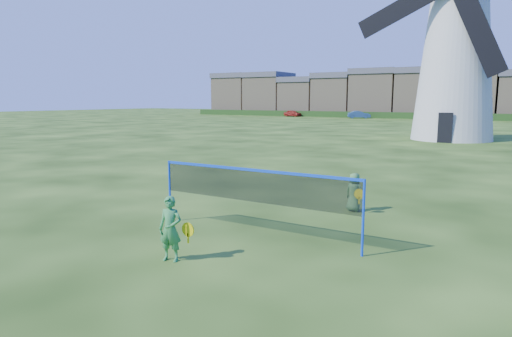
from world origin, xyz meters
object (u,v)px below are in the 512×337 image
at_px(player_girl, 171,229).
at_px(car_right, 359,115).
at_px(badminton_net, 254,187).
at_px(player_boy, 354,192).
at_px(windmill, 456,57).
at_px(car_left, 293,113).

relative_size(player_girl, car_right, 0.34).
distance_m(badminton_net, player_boy, 3.65).
xyz_separation_m(windmill, badminton_net, (0.06, -28.76, -5.02)).
relative_size(car_left, car_right, 0.93).
bearing_deg(player_girl, car_left, 100.00).
height_order(player_boy, car_left, car_left).
bearing_deg(car_left, player_girl, -142.72).
height_order(player_girl, car_left, player_girl).
xyz_separation_m(windmill, player_boy, (1.19, -25.34, -5.62)).
relative_size(badminton_net, car_right, 1.38).
bearing_deg(windmill, player_girl, -90.90).
bearing_deg(badminton_net, windmill, 90.12).
relative_size(windmill, car_right, 4.94).
bearing_deg(windmill, car_right, 118.63).
distance_m(player_girl, car_right, 68.20).
height_order(windmill, player_girl, windmill).
xyz_separation_m(windmill, player_girl, (-0.49, -30.90, -5.53)).
distance_m(badminton_net, car_left, 72.20).
bearing_deg(player_boy, windmill, -73.92).
distance_m(player_girl, player_boy, 5.81).
distance_m(car_left, car_right, 12.83).
bearing_deg(player_girl, windmill, 74.09).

